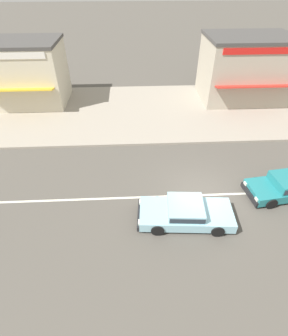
{
  "coord_description": "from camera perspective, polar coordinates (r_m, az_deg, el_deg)",
  "views": [
    {
      "loc": [
        -3.45,
        -9.74,
        9.82
      ],
      "look_at": [
        -2.89,
        1.46,
        0.8
      ],
      "focal_mm": 28.0,
      "sensor_mm": 36.0,
      "label": 1
    }
  ],
  "objects": [
    {
      "name": "ground_plane",
      "position": [
        14.26,
        12.03,
        -5.81
      ],
      "size": [
        160.0,
        160.0,
        0.0
      ],
      "primitive_type": "plane",
      "color": "#544F47"
    },
    {
      "name": "lane_centre_stripe",
      "position": [
        14.26,
        12.03,
        -5.8
      ],
      "size": [
        50.4,
        0.14,
        0.01
      ],
      "primitive_type": "cube",
      "color": "silver",
      "rests_on": "ground"
    },
    {
      "name": "kerb_strip",
      "position": [
        22.16,
        6.52,
        12.47
      ],
      "size": [
        68.0,
        10.0,
        0.15
      ],
      "primitive_type": "cube",
      "color": "#9E9384",
      "rests_on": "ground"
    },
    {
      "name": "hatchback_teal_0",
      "position": [
        15.54,
        28.7,
        -3.33
      ],
      "size": [
        4.01,
        2.16,
        1.1
      ],
      "color": "teal",
      "rests_on": "ground"
    },
    {
      "name": "sedan_pale_blue_1",
      "position": [
        12.56,
        8.97,
        -9.49
      ],
      "size": [
        4.56,
        2.17,
        1.06
      ],
      "color": "#93C6D6",
      "rests_on": "ground"
    },
    {
      "name": "shopfront_corner_warung",
      "position": [
        24.41,
        -24.57,
        18.35
      ],
      "size": [
        6.25,
        5.21,
        4.89
      ],
      "color": "beige",
      "rests_on": "kerb_strip"
    },
    {
      "name": "shopfront_mid_block",
      "position": [
        24.64,
        21.07,
        19.59
      ],
      "size": [
        6.89,
        5.53,
        5.04
      ],
      "color": "#B2A893",
      "rests_on": "kerb_strip"
    }
  ]
}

